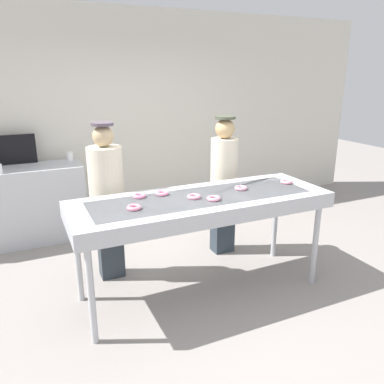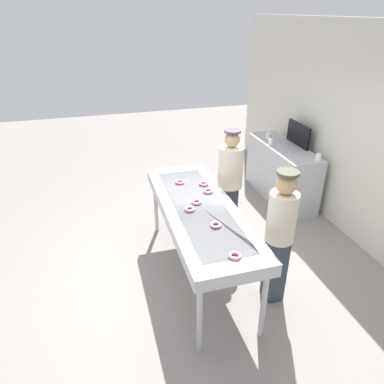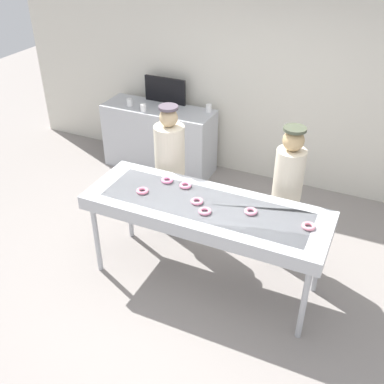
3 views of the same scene
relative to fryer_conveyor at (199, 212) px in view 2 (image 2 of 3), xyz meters
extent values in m
plane|color=gray|center=(0.00, 0.00, -0.90)|extent=(16.00, 16.00, 0.00)
cube|color=silver|center=(0.00, 2.42, 0.56)|extent=(8.00, 0.12, 2.90)
cube|color=#B7BABF|center=(0.00, 0.00, 0.01)|extent=(2.39, 0.82, 0.14)
cube|color=slate|center=(0.00, 0.00, 0.04)|extent=(2.03, 0.57, 0.08)
cylinder|color=#B7BABF|center=(-1.10, -0.33, -0.48)|extent=(0.06, 0.06, 0.83)
cylinder|color=#B7BABF|center=(1.10, -0.33, -0.48)|extent=(0.06, 0.06, 0.83)
cylinder|color=#B7BABF|center=(-1.10, 0.33, -0.48)|extent=(0.06, 0.06, 0.83)
cylinder|color=#B7BABF|center=(1.10, 0.33, -0.48)|extent=(0.06, 0.06, 0.83)
torus|color=pink|center=(0.05, -0.13, 0.09)|extent=(0.17, 0.17, 0.03)
torus|color=pink|center=(-0.66, -0.07, 0.09)|extent=(0.17, 0.17, 0.03)
torus|color=pink|center=(0.98, 0.04, 0.09)|extent=(0.16, 0.16, 0.03)
torus|color=pink|center=(-0.53, 0.22, 0.09)|extent=(0.16, 0.16, 0.03)
torus|color=pink|center=(0.44, 0.04, 0.09)|extent=(0.15, 0.15, 0.03)
torus|color=pink|center=(-0.09, -0.01, 0.09)|extent=(0.17, 0.17, 0.03)
torus|color=pink|center=(-0.31, 0.21, 0.09)|extent=(0.17, 0.17, 0.03)
cube|color=#29323A|center=(-0.72, 0.66, -0.50)|extent=(0.24, 0.18, 0.80)
cylinder|color=beige|center=(-0.72, 0.66, 0.19)|extent=(0.34, 0.34, 0.58)
sphere|color=tan|center=(-0.72, 0.66, 0.58)|extent=(0.20, 0.20, 0.20)
cylinder|color=#4E444E|center=(-0.72, 0.66, 0.70)|extent=(0.21, 0.21, 0.03)
cube|color=#2B353F|center=(0.62, 0.70, -0.50)|extent=(0.24, 0.18, 0.80)
cylinder|color=beige|center=(0.62, 0.70, 0.18)|extent=(0.30, 0.30, 0.56)
sphere|color=tan|center=(0.62, 0.70, 0.57)|extent=(0.21, 0.21, 0.21)
cylinder|color=#414736|center=(0.62, 0.70, 0.69)|extent=(0.23, 0.23, 0.03)
cube|color=#B7BABF|center=(-1.58, 1.97, -0.42)|extent=(1.62, 0.56, 0.96)
cylinder|color=white|center=(-0.87, 2.14, 0.11)|extent=(0.08, 0.08, 0.11)
cylinder|color=white|center=(-1.70, 1.78, 0.11)|extent=(0.08, 0.08, 0.11)
cylinder|color=white|center=(-1.99, 1.88, 0.11)|extent=(0.08, 0.08, 0.11)
cube|color=black|center=(-1.58, 2.21, 0.24)|extent=(0.63, 0.04, 0.37)
camera|label=1|loc=(-1.46, -2.97, 1.15)|focal=35.73mm
camera|label=2|loc=(3.36, -1.05, 2.10)|focal=32.91mm
camera|label=3|loc=(1.39, -3.34, 2.53)|focal=42.59mm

